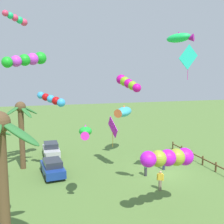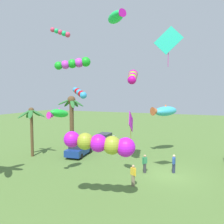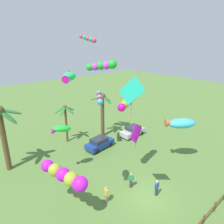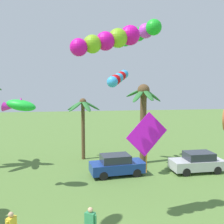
# 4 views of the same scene
# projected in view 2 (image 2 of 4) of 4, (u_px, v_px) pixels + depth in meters

# --- Properties ---
(ground_plane) EXTENTS (120.00, 120.00, 0.00)m
(ground_plane) POSITION_uv_depth(u_px,v_px,m) (169.00, 175.00, 18.93)
(ground_plane) COLOR #567A38
(palm_tree_0) EXTENTS (2.90, 3.16, 6.59)m
(palm_tree_0) POSITION_uv_depth(u_px,v_px,m) (72.00, 112.00, 27.93)
(palm_tree_0) COLOR brown
(palm_tree_0) RESTS_ON ground
(palm_tree_1) EXTENTS (3.01, 2.89, 5.38)m
(palm_tree_1) POSITION_uv_depth(u_px,v_px,m) (32.00, 119.00, 24.25)
(palm_tree_1) COLOR brown
(palm_tree_1) RESTS_ON ground
(parked_car_0) EXTENTS (4.05, 2.08, 1.51)m
(parked_car_0) POSITION_uv_depth(u_px,v_px,m) (79.00, 149.00, 24.76)
(parked_car_0) COLOR navy
(parked_car_0) RESTS_ON ground
(parked_car_1) EXTENTS (3.92, 1.78, 1.51)m
(parked_car_1) POSITION_uv_depth(u_px,v_px,m) (104.00, 139.00, 30.25)
(parked_car_1) COLOR #BCBCC1
(parked_car_1) RESTS_ON ground
(spectator_0) EXTENTS (0.47, 0.40, 1.59)m
(spectator_0) POSITION_uv_depth(u_px,v_px,m) (145.00, 164.00, 19.34)
(spectator_0) COLOR #38383D
(spectator_0) RESTS_ON ground
(spectator_1) EXTENTS (0.38, 0.50, 1.59)m
(spectator_1) POSITION_uv_depth(u_px,v_px,m) (133.00, 175.00, 16.57)
(spectator_1) COLOR gray
(spectator_1) RESTS_ON ground
(spectator_2) EXTENTS (0.55, 0.26, 1.59)m
(spectator_2) POSITION_uv_depth(u_px,v_px,m) (174.00, 164.00, 19.33)
(spectator_2) COLOR #2D3351
(spectator_2) RESTS_ON ground
(kite_tube_0) EXTENTS (2.13, 4.29, 1.55)m
(kite_tube_0) POSITION_uv_depth(u_px,v_px,m) (102.00, 144.00, 13.77)
(kite_tube_0) COLOR #CC19EE
(kite_tube_1) EXTENTS (2.57, 3.91, 1.56)m
(kite_tube_1) POSITION_uv_depth(u_px,v_px,m) (74.00, 64.00, 26.68)
(kite_tube_1) COLOR green
(kite_diamond_2) EXTENTS (0.47, 1.95, 2.77)m
(kite_diamond_2) POSITION_uv_depth(u_px,v_px,m) (169.00, 41.00, 15.24)
(kite_diamond_2) COLOR #21C9AB
(kite_tube_3) EXTENTS (1.83, 2.34, 1.28)m
(kite_tube_3) POSITION_uv_depth(u_px,v_px,m) (80.00, 93.00, 24.23)
(kite_tube_3) COLOR #35A2F2
(kite_fish_4) EXTENTS (2.17, 1.27, 0.94)m
(kite_fish_4) POSITION_uv_depth(u_px,v_px,m) (58.00, 113.00, 17.91)
(kite_fish_4) COLOR green
(kite_tube_5) EXTENTS (3.14, 1.43, 1.49)m
(kite_tube_5) POSITION_uv_depth(u_px,v_px,m) (133.00, 77.00, 20.18)
(kite_tube_5) COLOR #E20EA3
(kite_tube_6) EXTENTS (1.46, 1.94, 1.03)m
(kite_tube_6) POSITION_uv_depth(u_px,v_px,m) (61.00, 33.00, 25.25)
(kite_tube_6) COLOR #EE3966
(kite_fish_7) EXTENTS (3.41, 3.15, 1.43)m
(kite_fish_7) POSITION_uv_depth(u_px,v_px,m) (164.00, 111.00, 25.64)
(kite_fish_7) COLOR #3CB7D8
(kite_fish_8) EXTENTS (1.68, 1.69, 0.76)m
(kite_fish_8) POSITION_uv_depth(u_px,v_px,m) (116.00, 17.00, 13.33)
(kite_fish_8) COLOR #1CD55B
(kite_diamond_9) EXTENTS (2.17, 0.45, 3.03)m
(kite_diamond_9) POSITION_uv_depth(u_px,v_px,m) (131.00, 122.00, 22.66)
(kite_diamond_9) COLOR #D216D8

